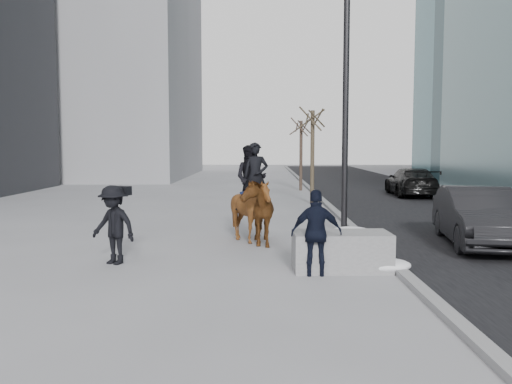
{
  "coord_description": "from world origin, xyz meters",
  "views": [
    {
      "loc": [
        0.14,
        -11.95,
        2.65
      ],
      "look_at": [
        0.0,
        1.2,
        1.5
      ],
      "focal_mm": 38.0,
      "sensor_mm": 36.0,
      "label": 1
    }
  ],
  "objects_px": {
    "planter": "(341,251)",
    "mounted_left": "(256,206)",
    "car_near": "(479,217)",
    "mounted_right": "(251,204)"
  },
  "relations": [
    {
      "from": "planter",
      "to": "mounted_left",
      "type": "distance_m",
      "value": 3.69
    },
    {
      "from": "planter",
      "to": "mounted_right",
      "type": "xyz_separation_m",
      "value": [
        -1.98,
        3.21,
        0.65
      ]
    },
    {
      "from": "car_near",
      "to": "mounted_right",
      "type": "height_order",
      "value": "mounted_right"
    },
    {
      "from": "planter",
      "to": "car_near",
      "type": "xyz_separation_m",
      "value": [
        4.02,
        2.86,
        0.36
      ]
    },
    {
      "from": "mounted_right",
      "to": "planter",
      "type": "bearing_deg",
      "value": -58.29
    },
    {
      "from": "mounted_left",
      "to": "planter",
      "type": "bearing_deg",
      "value": -59.45
    },
    {
      "from": "planter",
      "to": "mounted_left",
      "type": "bearing_deg",
      "value": 120.55
    },
    {
      "from": "car_near",
      "to": "mounted_left",
      "type": "bearing_deg",
      "value": -174.5
    },
    {
      "from": "car_near",
      "to": "mounted_left",
      "type": "relative_size",
      "value": 1.72
    },
    {
      "from": "car_near",
      "to": "mounted_left",
      "type": "distance_m",
      "value": 5.88
    }
  ]
}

